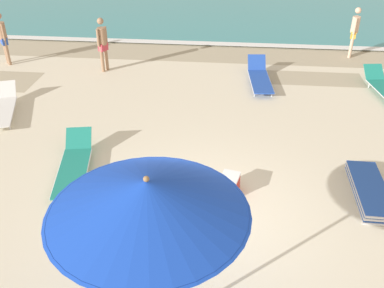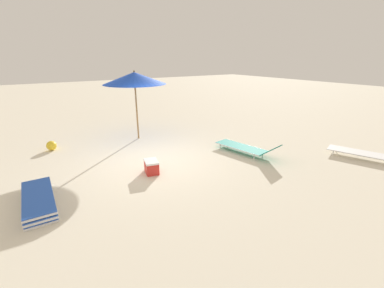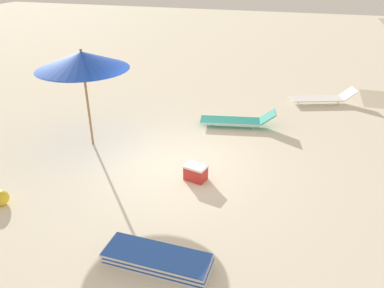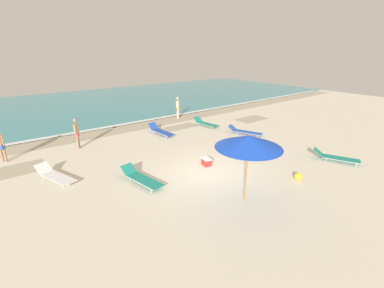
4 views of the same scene
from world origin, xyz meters
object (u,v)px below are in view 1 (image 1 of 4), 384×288
(lounger_stack, at_px, (369,190))
(sun_lounger_near_water_right, at_px, (384,87))
(beach_umbrella, at_px, (148,198))
(beachgoer_strolling_adult, at_px, (3,36))
(beachgoer_wading_adult, at_px, (102,41))
(beachgoer_shoreline_child, at_px, (354,29))
(cooler_box, at_px, (229,184))
(sun_lounger_under_umbrella, at_px, (74,165))
(sun_lounger_beside_umbrella, at_px, (260,77))
(sun_lounger_mid_beach_solo, at_px, (2,107))

(lounger_stack, xyz_separation_m, sun_lounger_near_water_right, (1.66, 5.13, 0.09))
(beach_umbrella, xyz_separation_m, beachgoer_strolling_adult, (-6.91, 9.79, -1.35))
(beachgoer_wading_adult, relative_size, beachgoer_strolling_adult, 1.00)
(beach_umbrella, relative_size, sun_lounger_near_water_right, 1.22)
(beachgoer_shoreline_child, bearing_deg, cooler_box, -9.77)
(beach_umbrella, height_order, cooler_box, beach_umbrella)
(lounger_stack, relative_size, sun_lounger_near_water_right, 0.86)
(beachgoer_wading_adult, bearing_deg, lounger_stack, 76.19)
(sun_lounger_under_umbrella, relative_size, beachgoer_strolling_adult, 1.32)
(beach_umbrella, distance_m, sun_lounger_beside_umbrella, 9.32)
(beachgoer_wading_adult, bearing_deg, beachgoer_strolling_adult, -67.65)
(sun_lounger_near_water_right, distance_m, sun_lounger_mid_beach_solo, 10.94)
(sun_lounger_near_water_right, height_order, beachgoer_shoreline_child, beachgoer_shoreline_child)
(lounger_stack, relative_size, beachgoer_strolling_adult, 1.06)
(sun_lounger_mid_beach_solo, xyz_separation_m, beachgoer_shoreline_child, (10.34, 5.62, 0.79))
(lounger_stack, xyz_separation_m, cooler_box, (-2.80, -0.17, 0.07))
(beach_umbrella, relative_size, sun_lounger_mid_beach_solo, 1.14)
(sun_lounger_near_water_right, relative_size, beachgoer_shoreline_child, 1.23)
(beachgoer_wading_adult, height_order, beachgoer_strolling_adult, same)
(beach_umbrella, relative_size, beachgoer_strolling_adult, 1.50)
(cooler_box, bearing_deg, beachgoer_wading_adult, -132.24)
(sun_lounger_under_umbrella, bearing_deg, sun_lounger_beside_umbrella, 40.98)
(sun_lounger_beside_umbrella, relative_size, sun_lounger_mid_beach_solo, 0.97)
(lounger_stack, distance_m, sun_lounger_under_umbrella, 6.14)
(lounger_stack, distance_m, sun_lounger_near_water_right, 5.39)
(sun_lounger_beside_umbrella, height_order, beachgoer_wading_adult, beachgoer_wading_adult)
(sun_lounger_near_water_right, bearing_deg, beachgoer_wading_adult, 165.01)
(beachgoer_shoreline_child, bearing_deg, beachgoer_wading_adult, -59.07)
(sun_lounger_mid_beach_solo, bearing_deg, sun_lounger_beside_umbrella, 1.91)
(beachgoer_shoreline_child, bearing_deg, sun_lounger_near_water_right, 22.14)
(sun_lounger_beside_umbrella, bearing_deg, lounger_stack, -75.05)
(lounger_stack, height_order, beachgoer_shoreline_child, beachgoer_shoreline_child)
(sun_lounger_beside_umbrella, bearing_deg, beachgoer_wading_adult, 168.01)
(lounger_stack, distance_m, beachgoer_wading_adult, 9.40)
(beach_umbrella, height_order, lounger_stack, beach_umbrella)
(lounger_stack, xyz_separation_m, sun_lounger_beside_umbrella, (-2.00, 5.47, 0.09))
(beachgoer_shoreline_child, bearing_deg, sun_lounger_mid_beach_solo, -45.21)
(sun_lounger_near_water_right, bearing_deg, sun_lounger_beside_umbrella, 165.84)
(beach_umbrella, height_order, beachgoer_shoreline_child, beach_umbrella)
(sun_lounger_mid_beach_solo, bearing_deg, beachgoer_strolling_adult, 94.06)
(beach_umbrella, height_order, sun_lounger_mid_beach_solo, beach_umbrella)
(sun_lounger_near_water_right, bearing_deg, beachgoer_shoreline_child, 87.11)
(beachgoer_strolling_adult, bearing_deg, sun_lounger_near_water_right, -137.37)
(beachgoer_shoreline_child, distance_m, beachgoer_strolling_adult, 12.13)
(lounger_stack, height_order, sun_lounger_beside_umbrella, sun_lounger_beside_umbrella)
(beach_umbrella, bearing_deg, cooler_box, 74.23)
(sun_lounger_mid_beach_solo, height_order, beachgoer_strolling_adult, beachgoer_strolling_adult)
(beachgoer_strolling_adult, bearing_deg, sun_lounger_under_umbrella, 174.37)
(beachgoer_strolling_adult, bearing_deg, lounger_stack, -162.53)
(sun_lounger_under_umbrella, height_order, beachgoer_shoreline_child, beachgoer_shoreline_child)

